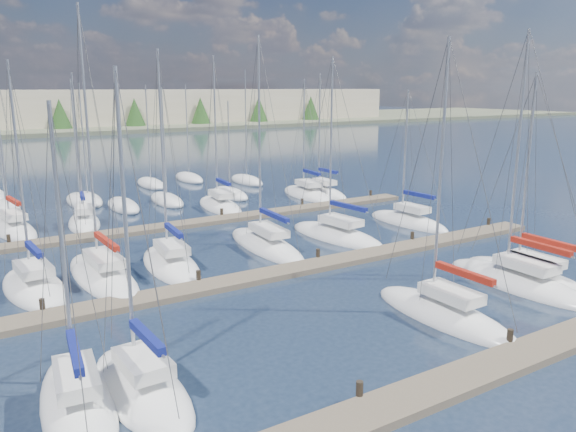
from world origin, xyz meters
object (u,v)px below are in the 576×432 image
sailboat_r (322,192)px  sailboat_c (142,388)px  sailboat_o (84,223)px  sailboat_l (336,235)px  sailboat_p (220,206)px  sailboat_n (13,229)px  sailboat_d (443,314)px  sailboat_m (408,222)px  sailboat_f (528,277)px  sailboat_q (307,194)px  sailboat_k (266,245)px  sailboat_j (171,264)px  sailboat_h (34,287)px  sailboat_e (518,282)px  sailboat_b (78,403)px  sailboat_i (103,276)px

sailboat_r → sailboat_c: bearing=-134.6°
sailboat_o → sailboat_l: 20.01m
sailboat_o → sailboat_p: sailboat_p is taller
sailboat_n → sailboat_d: (15.34, -28.76, -0.01)m
sailboat_m → sailboat_f: bearing=-108.5°
sailboat_q → sailboat_n: bearing=-173.1°
sailboat_c → sailboat_k: sailboat_k is taller
sailboat_o → sailboat_m: bearing=-21.1°
sailboat_d → sailboat_o: bearing=109.6°
sailboat_l → sailboat_o: bearing=130.6°
sailboat_d → sailboat_f: (8.05, 1.19, -0.00)m
sailboat_l → sailboat_j: bearing=174.1°
sailboat_n → sailboat_h: sailboat_n is taller
sailboat_e → sailboat_h: sailboat_e is taller
sailboat_e → sailboat_b: bearing=-179.2°
sailboat_l → sailboat_f: sailboat_l is taller
sailboat_b → sailboat_k: (15.10, 13.61, 0.01)m
sailboat_e → sailboat_f: 1.17m
sailboat_q → sailboat_c: size_ratio=1.01×
sailboat_r → sailboat_p: bearing=-177.3°
sailboat_q → sailboat_f: (-3.42, -27.67, 0.01)m
sailboat_q → sailboat_d: (-11.46, -28.86, 0.01)m
sailboat_d → sailboat_c: (-14.22, 0.95, -0.00)m
sailboat_n → sailboat_b: (-1.02, -27.59, -0.02)m
sailboat_j → sailboat_r: size_ratio=1.06×
sailboat_h → sailboat_k: size_ratio=0.87×
sailboat_n → sailboat_i: bearing=-85.8°
sailboat_d → sailboat_j: bearing=119.4°
sailboat_k → sailboat_i: bearing=-173.0°
sailboat_e → sailboat_m: bearing=71.5°
sailboat_m → sailboat_d: (-11.81, -14.74, 0.01)m
sailboat_j → sailboat_b: size_ratio=1.23×
sailboat_e → sailboat_b: (-23.24, 0.16, -0.01)m
sailboat_m → sailboat_f: size_ratio=0.92×
sailboat_e → sailboat_k: bearing=121.7°
sailboat_n → sailboat_h: (-0.57, -14.58, -0.02)m
sailboat_o → sailboat_r: (23.64, 0.86, -0.00)m
sailboat_q → sailboat_e: bearing=-92.7°
sailboat_l → sailboat_f: 13.65m
sailboat_b → sailboat_k: 20.33m
sailboat_p → sailboat_f: sailboat_p is taller
sailboat_c → sailboat_f: sailboat_f is taller
sailboat_n → sailboat_r: 28.66m
sailboat_i → sailboat_e: bearing=-36.3°
sailboat_b → sailboat_n: bearing=94.3°
sailboat_e → sailboat_r: 28.51m
sailboat_q → sailboat_f: bearing=-90.4°
sailboat_d → sailboat_e: size_ratio=0.95×
sailboat_k → sailboat_o: bearing=128.1°
sailboat_c → sailboat_j: bearing=63.5°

